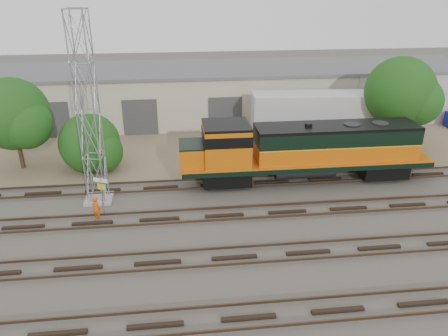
{
  "coord_description": "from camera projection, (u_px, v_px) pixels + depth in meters",
  "views": [
    {
      "loc": [
        -2.77,
        -22.04,
        13.49
      ],
      "look_at": [
        0.26,
        4.0,
        2.2
      ],
      "focal_mm": 35.0,
      "sensor_mm": 36.0,
      "label": 1
    }
  ],
  "objects": [
    {
      "name": "ground",
      "position": [
        227.0,
        229.0,
        25.74
      ],
      "size": [
        140.0,
        140.0,
        0.0
      ],
      "primitive_type": "plane",
      "color": "#47423A",
      "rests_on": "ground"
    },
    {
      "name": "dirt_strip",
      "position": [
        207.0,
        143.0,
        39.42
      ],
      "size": [
        80.0,
        16.0,
        0.02
      ],
      "primitive_type": "cube",
      "color": "#726047",
      "rests_on": "ground"
    },
    {
      "name": "tracks",
      "position": [
        234.0,
        257.0,
        22.97
      ],
      "size": [
        80.0,
        20.4,
        0.28
      ],
      "color": "black",
      "rests_on": "ground"
    },
    {
      "name": "warehouse",
      "position": [
        201.0,
        93.0,
        45.66
      ],
      "size": [
        58.4,
        10.4,
        5.3
      ],
      "color": "beige",
      "rests_on": "ground"
    },
    {
      "name": "locomotive",
      "position": [
        302.0,
        150.0,
        30.89
      ],
      "size": [
        17.89,
        3.14,
        4.3
      ],
      "color": "black",
      "rests_on": "tracks"
    },
    {
      "name": "signal_tower",
      "position": [
        89.0,
        115.0,
        26.82
      ],
      "size": [
        1.78,
        1.78,
        12.06
      ],
      "rotation": [
        0.0,
        0.0,
        -0.14
      ],
      "color": "gray",
      "rests_on": "ground"
    },
    {
      "name": "sign_post",
      "position": [
        101.0,
        189.0,
        26.91
      ],
      "size": [
        0.91,
        0.45,
        2.41
      ],
      "color": "gray",
      "rests_on": "ground"
    },
    {
      "name": "worker",
      "position": [
        97.0,
        209.0,
        26.4
      ],
      "size": [
        0.69,
        0.63,
        1.59
      ],
      "primitive_type": "imported",
      "rotation": [
        0.0,
        0.0,
        2.57
      ],
      "color": "#DA4F0C",
      "rests_on": "ground"
    },
    {
      "name": "semi_trailer",
      "position": [
        338.0,
        112.0,
        38.61
      ],
      "size": [
        14.7,
        3.97,
        4.47
      ],
      "rotation": [
        0.0,
        0.0,
        -0.07
      ],
      "color": "#BEBEBE",
      "rests_on": "ground"
    },
    {
      "name": "tree_west",
      "position": [
        16.0,
        116.0,
        32.33
      ],
      "size": [
        5.67,
        5.4,
        7.06
      ],
      "color": "#382619",
      "rests_on": "ground"
    },
    {
      "name": "tree_mid",
      "position": [
        93.0,
        145.0,
        33.26
      ],
      "size": [
        4.86,
        4.62,
        4.62
      ],
      "color": "#382619",
      "rests_on": "ground"
    },
    {
      "name": "tree_east",
      "position": [
        404.0,
        94.0,
        36.22
      ],
      "size": [
        6.12,
        5.83,
        7.87
      ],
      "color": "#382619",
      "rests_on": "ground"
    }
  ]
}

